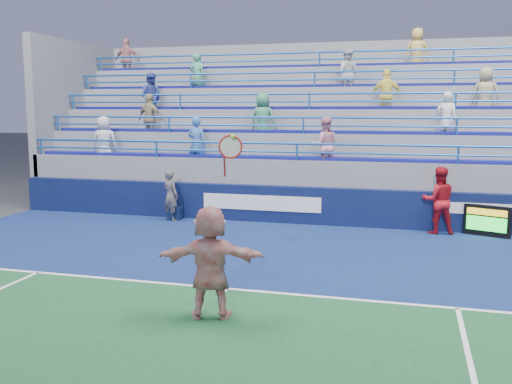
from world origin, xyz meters
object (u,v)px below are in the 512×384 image
(tennis_player, at_px, (211,262))
(line_judge, at_px, (170,196))
(ball_girl, at_px, (439,200))
(judge_chair, at_px, (175,213))
(serve_speed_board, at_px, (487,221))

(tennis_player, distance_m, line_judge, 8.29)
(line_judge, distance_m, ball_girl, 7.72)
(judge_chair, bearing_deg, ball_girl, 0.34)
(serve_speed_board, xyz_separation_m, tennis_player, (-5.07, -7.53, 0.51))
(tennis_player, distance_m, ball_girl, 8.48)
(ball_girl, bearing_deg, serve_speed_board, 167.85)
(tennis_player, relative_size, ball_girl, 1.63)
(line_judge, bearing_deg, tennis_player, 142.76)
(judge_chair, bearing_deg, tennis_player, -62.93)
(tennis_player, xyz_separation_m, ball_girl, (3.82, 7.57, -0.02))
(judge_chair, bearing_deg, line_judge, -103.59)
(serve_speed_board, xyz_separation_m, ball_girl, (-1.25, 0.04, 0.49))
(serve_speed_board, bearing_deg, judge_chair, -179.98)
(serve_speed_board, distance_m, ball_girl, 1.34)
(tennis_player, height_order, ball_girl, tennis_player)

